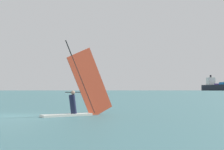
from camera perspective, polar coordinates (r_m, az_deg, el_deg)
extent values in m
plane|color=#386066|center=(17.84, -17.17, -6.99)|extent=(4000.00, 4000.00, 0.00)
cube|color=white|center=(17.32, -7.97, -7.01)|extent=(2.37, 2.42, 0.12)
cylinder|color=black|center=(17.64, -5.61, -0.40)|extent=(1.32, 1.36, 3.93)
cube|color=#E54C2D|center=(17.93, -3.86, -1.41)|extent=(2.04, 2.11, 3.93)
cylinder|color=black|center=(17.56, -6.01, -3.03)|extent=(1.08, 1.12, 0.04)
cylinder|color=#191E38|center=(17.44, -6.92, -5.14)|extent=(0.54, 0.55, 1.04)
sphere|color=tan|center=(17.42, -6.91, -3.09)|extent=(0.22, 0.22, 0.22)
cube|color=silver|center=(807.20, 17.00, -1.05)|extent=(21.46, 18.83, 17.75)
cylinder|color=black|center=(807.60, 16.99, -0.21)|extent=(4.00, 4.00, 6.00)
cube|color=#59388C|center=(774.68, 18.58, -1.53)|extent=(27.16, 25.19, 2.60)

